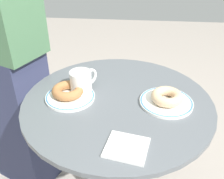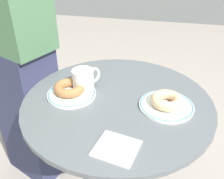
# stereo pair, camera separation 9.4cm
# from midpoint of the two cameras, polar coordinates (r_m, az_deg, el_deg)

# --- Properties ---
(cafe_table) EXTENTS (0.72, 0.72, 0.75)m
(cafe_table) POSITION_cam_midpoint_polar(r_m,az_deg,el_deg) (1.09, -1.37, -11.15)
(cafe_table) COLOR #565B60
(cafe_table) RESTS_ON ground
(plate_left) EXTENTS (0.19, 0.19, 0.01)m
(plate_left) POSITION_cam_midpoint_polar(r_m,az_deg,el_deg) (0.99, -12.05, -1.66)
(plate_left) COLOR white
(plate_left) RESTS_ON cafe_table
(plate_right) EXTENTS (0.20, 0.20, 0.01)m
(plate_right) POSITION_cam_midpoint_polar(r_m,az_deg,el_deg) (0.95, 9.34, -2.87)
(plate_right) COLOR white
(plate_right) RESTS_ON cafe_table
(donut_cinnamon) EXTENTS (0.16, 0.16, 0.04)m
(donut_cinnamon) POSITION_cam_midpoint_polar(r_m,az_deg,el_deg) (0.99, -12.62, -0.36)
(donut_cinnamon) COLOR #A36B3D
(donut_cinnamon) RESTS_ON plate_left
(donut_glazed) EXTENTS (0.14, 0.14, 0.04)m
(donut_glazed) POSITION_cam_midpoint_polar(r_m,az_deg,el_deg) (0.94, 9.47, -1.68)
(donut_glazed) COLOR #E0B789
(donut_glazed) RESTS_ON plate_right
(paper_napkin) EXTENTS (0.14, 0.14, 0.01)m
(paper_napkin) POSITION_cam_midpoint_polar(r_m,az_deg,el_deg) (0.77, -0.29, -13.02)
(paper_napkin) COLOR white
(paper_napkin) RESTS_ON cafe_table
(coffee_mug) EXTENTS (0.10, 0.11, 0.09)m
(coffee_mug) POSITION_cam_midpoint_polar(r_m,az_deg,el_deg) (1.00, -9.49, 1.66)
(coffee_mug) COLOR white
(coffee_mug) RESTS_ON cafe_table
(person_figure) EXTENTS (0.44, 0.35, 1.66)m
(person_figure) POSITION_cam_midpoint_polar(r_m,az_deg,el_deg) (1.30, -25.26, 7.60)
(person_figure) COLOR #2D3351
(person_figure) RESTS_ON ground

